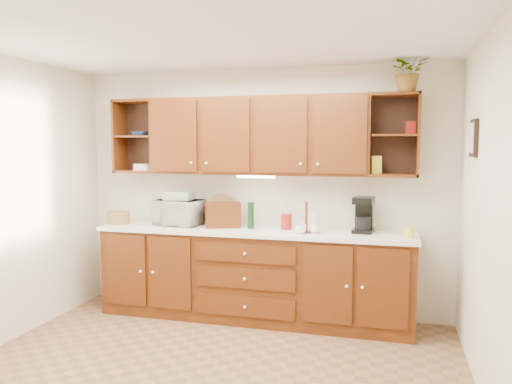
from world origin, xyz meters
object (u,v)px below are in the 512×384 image
Objects in this scene: microwave at (179,212)px; coffee_maker at (364,215)px; potted_plant at (409,71)px; bread_box at (223,215)px.

coffee_maker is (1.94, 0.06, 0.03)m from microwave.
coffee_maker reaches higher than microwave.
bread_box is at bearing -178.78° from potted_plant.
microwave is at bearing 157.82° from bread_box.
microwave is 1.35× the size of bread_box.
potted_plant is at bearing 10.86° from microwave.
bread_box is (0.50, -0.01, -0.01)m from microwave.
microwave is 1.40× the size of coffee_maker.
bread_box is 1.04× the size of coffee_maker.
microwave reaches higher than bread_box.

